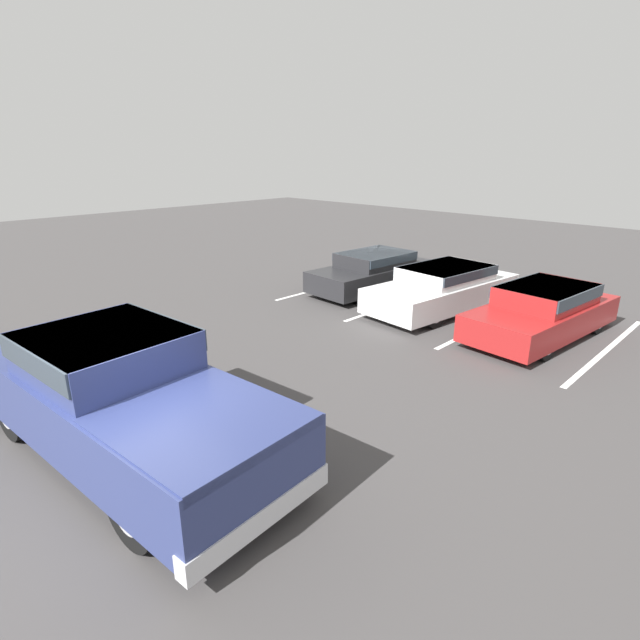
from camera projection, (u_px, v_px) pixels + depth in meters
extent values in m
plane|color=#423F3F|center=(123.00, 476.00, 6.72)|extent=(60.00, 60.00, 0.00)
cube|color=white|center=(337.00, 284.00, 16.39)|extent=(0.12, 5.29, 0.01)
cube|color=white|center=(405.00, 300.00, 14.59)|extent=(0.12, 5.29, 0.01)
cube|color=white|center=(492.00, 322.00, 12.80)|extent=(0.12, 5.29, 0.01)
cube|color=white|center=(607.00, 349.00, 11.00)|extent=(0.12, 5.29, 0.01)
cube|color=navy|center=(124.00, 406.00, 7.00)|extent=(5.82, 2.47, 0.95)
cube|color=navy|center=(106.00, 351.00, 6.93)|extent=(2.18, 2.03, 0.57)
cube|color=#2D3842|center=(105.00, 343.00, 6.89)|extent=(2.15, 2.08, 0.32)
cube|color=navy|center=(200.00, 422.00, 5.77)|extent=(2.25, 2.11, 0.14)
cube|color=silver|center=(261.00, 514.00, 5.43)|extent=(0.36, 2.09, 0.28)
cylinder|color=black|center=(252.00, 442.00, 6.67)|extent=(0.95, 0.37, 0.93)
cylinder|color=#ADADB2|center=(252.00, 442.00, 6.67)|extent=(0.54, 0.36, 0.51)
cylinder|color=black|center=(137.00, 507.00, 5.44)|extent=(0.95, 0.37, 0.93)
cylinder|color=#ADADB2|center=(137.00, 507.00, 5.44)|extent=(0.54, 0.36, 0.51)
cylinder|color=black|center=(120.00, 373.00, 8.75)|extent=(0.95, 0.37, 0.93)
cylinder|color=#ADADB2|center=(120.00, 373.00, 8.75)|extent=(0.54, 0.36, 0.51)
cylinder|color=black|center=(15.00, 409.00, 7.52)|extent=(0.95, 0.37, 0.93)
cylinder|color=#ADADB2|center=(15.00, 409.00, 7.52)|extent=(0.54, 0.36, 0.51)
cube|color=#232326|center=(373.00, 276.00, 15.47)|extent=(1.95, 4.32, 0.62)
cube|color=#232326|center=(375.00, 259.00, 15.36)|extent=(1.63, 2.28, 0.41)
cube|color=#2D3842|center=(375.00, 256.00, 15.33)|extent=(1.70, 2.24, 0.25)
cylinder|color=black|center=(363.00, 293.00, 14.23)|extent=(0.26, 0.64, 0.63)
cylinder|color=#ADADB2|center=(363.00, 293.00, 14.23)|extent=(0.26, 0.36, 0.35)
cylinder|color=black|center=(328.00, 283.00, 15.25)|extent=(0.26, 0.64, 0.63)
cylinder|color=#ADADB2|center=(328.00, 283.00, 15.25)|extent=(0.26, 0.36, 0.35)
cylinder|color=black|center=(416.00, 279.00, 15.79)|extent=(0.26, 0.64, 0.63)
cylinder|color=#ADADB2|center=(416.00, 279.00, 15.79)|extent=(0.26, 0.36, 0.35)
cylinder|color=black|center=(381.00, 271.00, 16.82)|extent=(0.26, 0.64, 0.63)
cylinder|color=#ADADB2|center=(381.00, 271.00, 16.82)|extent=(0.26, 0.36, 0.35)
cube|color=silver|center=(442.00, 292.00, 13.59)|extent=(2.29, 4.79, 0.63)
cube|color=silver|center=(446.00, 273.00, 13.48)|extent=(1.84, 2.56, 0.40)
cube|color=#2D3842|center=(446.00, 271.00, 13.45)|extent=(1.91, 2.52, 0.24)
cylinder|color=black|center=(434.00, 315.00, 12.26)|extent=(0.29, 0.67, 0.65)
cylinder|color=#ADADB2|center=(434.00, 315.00, 12.26)|extent=(0.27, 0.38, 0.36)
cylinder|color=black|center=(387.00, 301.00, 13.40)|extent=(0.29, 0.67, 0.65)
cylinder|color=#ADADB2|center=(387.00, 301.00, 13.40)|extent=(0.27, 0.38, 0.36)
cylinder|color=black|center=(495.00, 296.00, 13.88)|extent=(0.29, 0.67, 0.65)
cylinder|color=#ADADB2|center=(495.00, 296.00, 13.88)|extent=(0.27, 0.38, 0.36)
cylinder|color=black|center=(448.00, 285.00, 15.02)|extent=(0.29, 0.67, 0.65)
cylinder|color=#ADADB2|center=(448.00, 285.00, 15.02)|extent=(0.27, 0.38, 0.36)
cube|color=maroon|center=(541.00, 317.00, 11.63)|extent=(2.14, 4.47, 0.61)
cube|color=maroon|center=(546.00, 295.00, 11.52)|extent=(1.74, 2.38, 0.45)
cube|color=#2D3842|center=(547.00, 291.00, 11.49)|extent=(1.80, 2.35, 0.27)
cylinder|color=black|center=(545.00, 346.00, 10.39)|extent=(0.28, 0.62, 0.60)
cylinder|color=#ADADB2|center=(545.00, 346.00, 10.39)|extent=(0.27, 0.35, 0.33)
cylinder|color=black|center=(482.00, 328.00, 11.46)|extent=(0.28, 0.62, 0.60)
cylinder|color=#ADADB2|center=(482.00, 328.00, 11.46)|extent=(0.27, 0.35, 0.33)
cylinder|color=black|center=(596.00, 321.00, 11.91)|extent=(0.28, 0.62, 0.60)
cylinder|color=#ADADB2|center=(596.00, 321.00, 11.91)|extent=(0.27, 0.35, 0.33)
cylinder|color=black|center=(537.00, 307.00, 12.99)|extent=(0.28, 0.62, 0.60)
cylinder|color=#ADADB2|center=(537.00, 307.00, 12.99)|extent=(0.27, 0.35, 0.33)
cube|color=black|center=(113.00, 357.00, 10.54)|extent=(0.49, 0.49, 0.03)
cone|color=orange|center=(111.00, 345.00, 10.45)|extent=(0.38, 0.38, 0.59)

